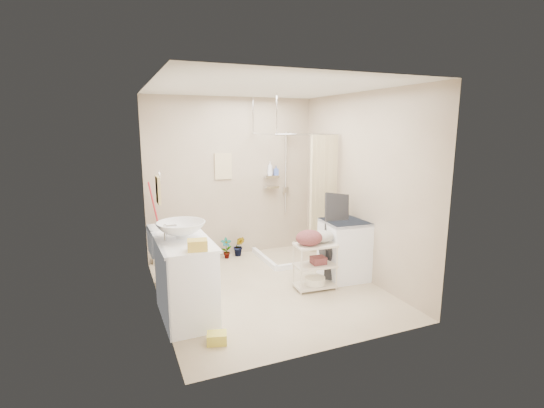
# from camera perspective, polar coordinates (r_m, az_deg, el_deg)

# --- Properties ---
(floor) EXTENTS (3.20, 3.20, 0.00)m
(floor) POSITION_cam_1_polar(r_m,az_deg,el_deg) (5.40, -0.52, -12.09)
(floor) COLOR beige
(floor) RESTS_ON ground
(ceiling) EXTENTS (2.80, 3.20, 0.04)m
(ceiling) POSITION_cam_1_polar(r_m,az_deg,el_deg) (4.98, -0.58, 16.54)
(ceiling) COLOR silver
(ceiling) RESTS_ON ground
(wall_back) EXTENTS (2.80, 0.04, 2.60)m
(wall_back) POSITION_cam_1_polar(r_m,az_deg,el_deg) (6.53, -5.82, 3.78)
(wall_back) COLOR #B9A78F
(wall_back) RESTS_ON ground
(wall_front) EXTENTS (2.80, 0.04, 2.60)m
(wall_front) POSITION_cam_1_polar(r_m,az_deg,el_deg) (3.63, 8.95, -2.27)
(wall_front) COLOR #B9A78F
(wall_front) RESTS_ON ground
(wall_left) EXTENTS (0.04, 3.20, 2.60)m
(wall_left) POSITION_cam_1_polar(r_m,az_deg,el_deg) (4.70, -16.59, 0.48)
(wall_left) COLOR #B9A78F
(wall_left) RESTS_ON ground
(wall_right) EXTENTS (0.04, 3.20, 2.60)m
(wall_right) POSITION_cam_1_polar(r_m,az_deg,el_deg) (5.70, 12.64, 2.49)
(wall_right) COLOR #B9A78F
(wall_right) RESTS_ON ground
(vanity) EXTENTS (0.60, 1.04, 0.90)m
(vanity) POSITION_cam_1_polar(r_m,az_deg,el_deg) (4.59, -12.43, -10.60)
(vanity) COLOR white
(vanity) RESTS_ON ground
(sink) EXTENTS (0.61, 0.61, 0.19)m
(sink) POSITION_cam_1_polar(r_m,az_deg,el_deg) (4.52, -13.03, -3.68)
(sink) COLOR silver
(sink) RESTS_ON vanity
(counter_basket) EXTENTS (0.22, 0.19, 0.11)m
(counter_basket) POSITION_cam_1_polar(r_m,az_deg,el_deg) (4.06, -10.75, -5.85)
(counter_basket) COLOR #E6C64B
(counter_basket) RESTS_ON vanity
(floor_basket) EXTENTS (0.33, 0.29, 0.15)m
(floor_basket) POSITION_cam_1_polar(r_m,az_deg,el_deg) (4.18, -8.00, -18.41)
(floor_basket) COLOR #F9F052
(floor_basket) RESTS_ON ground
(toilet) EXTENTS (0.83, 0.49, 0.83)m
(toilet) POSITION_cam_1_polar(r_m,az_deg,el_deg) (5.59, -13.12, -7.03)
(toilet) COLOR silver
(toilet) RESTS_ON ground
(mop) EXTENTS (0.14, 0.14, 1.32)m
(mop) POSITION_cam_1_polar(r_m,az_deg,el_deg) (6.34, -16.61, -2.74)
(mop) COLOR red
(mop) RESTS_ON ground
(potted_plant_a) EXTENTS (0.19, 0.13, 0.34)m
(potted_plant_a) POSITION_cam_1_polar(r_m,az_deg,el_deg) (6.53, -6.63, -6.37)
(potted_plant_a) COLOR brown
(potted_plant_a) RESTS_ON ground
(potted_plant_b) EXTENTS (0.23, 0.21, 0.34)m
(potted_plant_b) POSITION_cam_1_polar(r_m,az_deg,el_deg) (6.64, -4.80, -6.09)
(potted_plant_b) COLOR brown
(potted_plant_b) RESTS_ON ground
(hanging_towel) EXTENTS (0.28, 0.03, 0.42)m
(hanging_towel) POSITION_cam_1_polar(r_m,az_deg,el_deg) (6.44, -7.08, 5.45)
(hanging_towel) COLOR beige
(hanging_towel) RESTS_ON wall_back
(towel_ring) EXTENTS (0.04, 0.22, 0.34)m
(towel_ring) POSITION_cam_1_polar(r_m,az_deg,el_deg) (4.48, -16.18, 2.20)
(towel_ring) COLOR #E8D188
(towel_ring) RESTS_ON wall_left
(tp_holder) EXTENTS (0.08, 0.12, 0.14)m
(tp_holder) POSITION_cam_1_polar(r_m,az_deg,el_deg) (4.89, -15.80, -6.08)
(tp_holder) COLOR silver
(tp_holder) RESTS_ON wall_left
(shower) EXTENTS (1.10, 1.10, 2.10)m
(shower) POSITION_cam_1_polar(r_m,az_deg,el_deg) (6.36, 3.03, 1.35)
(shower) COLOR white
(shower) RESTS_ON ground
(shampoo_bottle_a) EXTENTS (0.09, 0.09, 0.23)m
(shampoo_bottle_a) POSITION_cam_1_polar(r_m,az_deg,el_deg) (6.67, -0.29, 5.18)
(shampoo_bottle_a) COLOR white
(shampoo_bottle_a) RESTS_ON shower
(shampoo_bottle_b) EXTENTS (0.08, 0.08, 0.16)m
(shampoo_bottle_b) POSITION_cam_1_polar(r_m,az_deg,el_deg) (6.70, 0.60, 4.88)
(shampoo_bottle_b) COLOR #435CAE
(shampoo_bottle_b) RESTS_ON shower
(washing_machine) EXTENTS (0.61, 0.63, 0.84)m
(washing_machine) POSITION_cam_1_polar(r_m,az_deg,el_deg) (5.71, 10.42, -6.49)
(washing_machine) COLOR white
(washing_machine) RESTS_ON ground
(laundry_rack) EXTENTS (0.56, 0.36, 0.74)m
(laundry_rack) POSITION_cam_1_polar(r_m,az_deg,el_deg) (5.30, 6.26, -8.33)
(laundry_rack) COLOR beige
(laundry_rack) RESTS_ON ground
(ironing_board) EXTENTS (0.36, 0.14, 1.26)m
(ironing_board) POSITION_cam_1_polar(r_m,az_deg,el_deg) (5.58, 9.34, -4.62)
(ironing_board) COLOR black
(ironing_board) RESTS_ON ground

